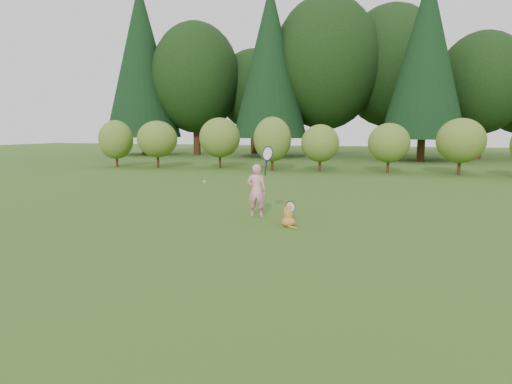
% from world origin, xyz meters
% --- Properties ---
extents(ground, '(100.00, 100.00, 0.00)m').
position_xyz_m(ground, '(0.00, 0.00, 0.00)').
color(ground, '#2F4C15').
rests_on(ground, ground).
extents(shrub_row, '(28.00, 3.00, 2.80)m').
position_xyz_m(shrub_row, '(0.00, 13.00, 1.40)').
color(shrub_row, '#597725').
rests_on(shrub_row, ground).
extents(woodland_backdrop, '(48.00, 10.00, 15.00)m').
position_xyz_m(woodland_backdrop, '(0.00, 23.00, 7.50)').
color(woodland_backdrop, black).
rests_on(woodland_backdrop, ground).
extents(child, '(0.74, 0.48, 1.90)m').
position_xyz_m(child, '(0.01, 1.46, 0.67)').
color(child, pink).
rests_on(child, ground).
extents(cat, '(0.48, 0.68, 0.67)m').
position_xyz_m(cat, '(0.98, 0.69, 0.25)').
color(cat, '#C28025').
rests_on(cat, ground).
extents(tennis_ball, '(0.07, 0.07, 0.07)m').
position_xyz_m(tennis_ball, '(-0.76, 0.17, 0.97)').
color(tennis_ball, '#A4DD1A').
rests_on(tennis_ball, ground).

